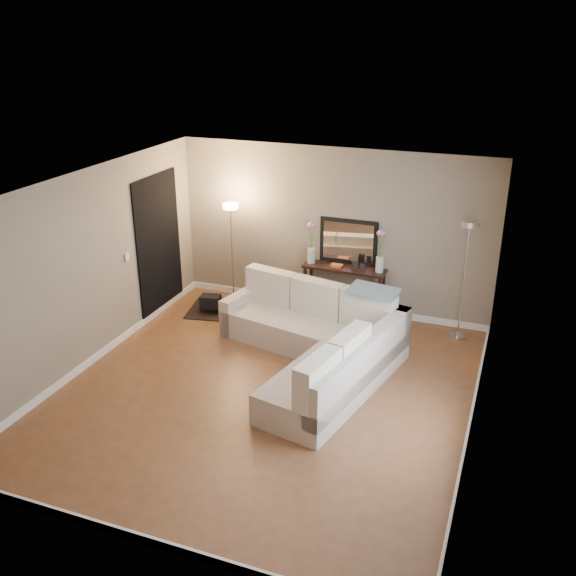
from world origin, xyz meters
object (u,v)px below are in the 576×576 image
(console_table, at_px, (339,287))
(floor_lamp_unlit, at_px, (466,257))
(sectional_sofa, at_px, (319,341))
(floor_lamp_lit, at_px, (232,234))

(console_table, xyz_separation_m, floor_lamp_unlit, (1.89, -0.17, 0.81))
(sectional_sofa, distance_m, floor_lamp_lit, 2.56)
(console_table, height_order, floor_lamp_lit, floor_lamp_lit)
(console_table, bearing_deg, sectional_sofa, -82.66)
(sectional_sofa, distance_m, console_table, 1.68)
(console_table, xyz_separation_m, floor_lamp_lit, (-1.72, -0.23, 0.74))
(floor_lamp_lit, height_order, floor_lamp_unlit, floor_lamp_unlit)
(sectional_sofa, height_order, floor_lamp_lit, floor_lamp_lit)
(floor_lamp_unlit, bearing_deg, sectional_sofa, -138.26)
(sectional_sofa, bearing_deg, console_table, 97.34)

